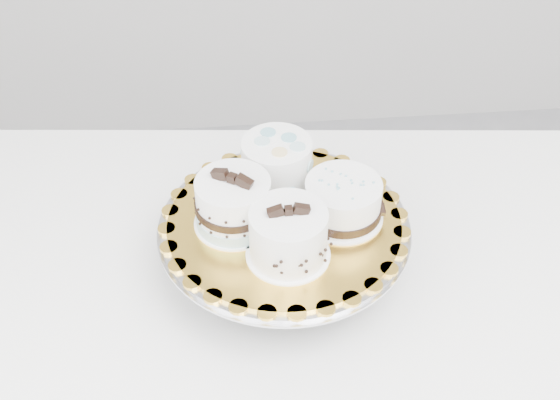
{
  "coord_description": "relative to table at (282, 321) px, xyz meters",
  "views": [
    {
      "loc": [
        -0.2,
        -0.45,
        1.58
      ],
      "look_at": [
        -0.14,
        0.3,
        0.9
      ],
      "focal_mm": 45.0,
      "sensor_mm": 36.0,
      "label": 1
    }
  ],
  "objects": [
    {
      "name": "cake_banded",
      "position": [
        -0.07,
        0.05,
        0.22
      ],
      "size": [
        0.15,
        0.15,
        0.1
      ],
      "rotation": [
        0.0,
        0.0,
        -0.54
      ],
      "color": "white",
      "rests_on": "cake_board"
    },
    {
      "name": "table",
      "position": [
        0.0,
        0.0,
        0.0
      ],
      "size": [
        1.34,
        0.96,
        0.75
      ],
      "rotation": [
        0.0,
        0.0,
        -0.09
      ],
      "color": "white",
      "rests_on": "floor"
    },
    {
      "name": "cake_dots",
      "position": [
        0.0,
        0.13,
        0.22
      ],
      "size": [
        0.13,
        0.13,
        0.08
      ],
      "rotation": [
        0.0,
        0.0,
        -0.06
      ],
      "color": "white",
      "rests_on": "cake_board"
    },
    {
      "name": "cake_ribbon",
      "position": [
        0.1,
        0.05,
        0.21
      ],
      "size": [
        0.13,
        0.12,
        0.07
      ],
      "rotation": [
        0.0,
        0.0,
        0.02
      ],
      "color": "white",
      "rests_on": "cake_board"
    },
    {
      "name": "cake_swirl",
      "position": [
        0.01,
        -0.03,
        0.22
      ],
      "size": [
        0.12,
        0.12,
        0.1
      ],
      "rotation": [
        0.0,
        0.0,
        0.04
      ],
      "color": "white",
      "rests_on": "cake_board"
    },
    {
      "name": "cake_board",
      "position": [
        0.01,
        0.05,
        0.18
      ],
      "size": [
        0.42,
        0.42,
        0.01
      ],
      "primitive_type": "cylinder",
      "rotation": [
        0.0,
        0.0,
        -0.21
      ],
      "color": "gold",
      "rests_on": "cake_stand"
    },
    {
      "name": "cake_stand",
      "position": [
        0.01,
        0.05,
        0.14
      ],
      "size": [
        0.38,
        0.38,
        0.1
      ],
      "color": "gray",
      "rests_on": "table"
    }
  ]
}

